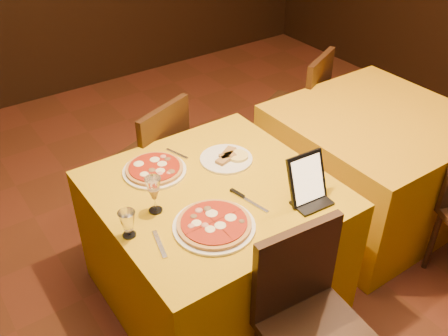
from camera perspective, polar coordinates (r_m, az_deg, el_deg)
main_table at (r=2.71m, az=-1.12°, el=-8.59°), size 1.10×1.10×0.75m
side_table at (r=3.42m, az=16.33°, el=0.24°), size 1.10×1.10×0.75m
chair_main_near at (r=2.26m, az=10.72°, el=-18.29°), size 0.40×0.40×0.91m
chair_main_far at (r=3.20m, az=-9.06°, el=0.55°), size 0.49×0.49×0.91m
chair_side_far at (r=3.82m, az=7.72°, el=6.74°), size 0.49×0.49×0.91m
pizza_near at (r=2.23m, az=-1.14°, el=-6.53°), size 0.37×0.37×0.03m
pizza_far at (r=2.59m, az=-7.95°, el=-0.19°), size 0.33×0.33×0.03m
cutlet_dish at (r=2.66m, az=0.25°, el=1.14°), size 0.28×0.28×0.03m
wine_glass at (r=2.29m, az=-7.98°, el=-3.04°), size 0.10×0.10×0.19m
water_glass at (r=2.20m, az=-10.94°, el=-6.32°), size 0.09×0.09×0.13m
tablet at (r=2.36m, az=9.45°, el=-1.19°), size 0.20×0.11×0.24m
knife at (r=2.38m, az=3.02°, el=-3.88°), size 0.06×0.22×0.01m
fork_near at (r=2.17m, az=-7.37°, el=-8.62°), size 0.06×0.18×0.01m
fork_far at (r=2.72m, az=-5.40°, el=1.64°), size 0.06×0.15×0.01m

